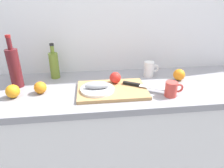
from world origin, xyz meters
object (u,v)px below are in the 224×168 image
object	(u,v)px
cutting_board	(112,90)
coffee_mug_0	(149,69)
fish_fillet	(97,85)
olive_oil_bottle	(54,65)
orange_0	(179,75)
coffee_mug_2	(172,89)
white_plate	(97,89)
wine_bottle	(14,67)
chef_knife	(139,85)

from	to	relation	value
cutting_board	coffee_mug_0	distance (m)	0.37
fish_fillet	olive_oil_bottle	distance (m)	0.41
orange_0	cutting_board	bearing A→B (deg)	-166.10
cutting_board	coffee_mug_0	xyz separation A→B (m)	(0.30, 0.22, 0.04)
olive_oil_bottle	coffee_mug_2	distance (m)	0.81
white_plate	wine_bottle	world-z (taller)	wine_bottle
coffee_mug_2	orange_0	world-z (taller)	coffee_mug_2
chef_knife	orange_0	world-z (taller)	orange_0
wine_bottle	coffee_mug_2	distance (m)	0.97
fish_fillet	wine_bottle	world-z (taller)	wine_bottle
coffee_mug_2	olive_oil_bottle	bearing A→B (deg)	152.44
coffee_mug_2	white_plate	bearing A→B (deg)	168.46
coffee_mug_0	coffee_mug_2	xyz separation A→B (m)	(0.04, -0.32, -0.01)
cutting_board	coffee_mug_0	world-z (taller)	coffee_mug_0
cutting_board	wine_bottle	xyz separation A→B (m)	(-0.60, 0.15, 0.12)
white_plate	orange_0	xyz separation A→B (m)	(0.57, 0.13, 0.01)
fish_fillet	olive_oil_bottle	bearing A→B (deg)	135.14
wine_bottle	white_plate	bearing A→B (deg)	-17.81
coffee_mug_0	coffee_mug_2	bearing A→B (deg)	-83.35
olive_oil_bottle	coffee_mug_2	bearing A→B (deg)	-27.56
olive_oil_bottle	coffee_mug_0	distance (m)	0.68
white_plate	coffee_mug_0	xyz separation A→B (m)	(0.39, 0.23, 0.03)
white_plate	chef_knife	size ratio (longest dim) A/B	0.77
wine_bottle	orange_0	distance (m)	1.09
cutting_board	fish_fillet	world-z (taller)	fish_fillet
chef_knife	white_plate	bearing A→B (deg)	-145.41
orange_0	wine_bottle	bearing A→B (deg)	178.49
coffee_mug_0	white_plate	bearing A→B (deg)	-148.96
wine_bottle	coffee_mug_0	size ratio (longest dim) A/B	2.97
cutting_board	fish_fillet	bearing A→B (deg)	-170.65
coffee_mug_0	fish_fillet	bearing A→B (deg)	-148.96
cutting_board	wine_bottle	size ratio (longest dim) A/B	1.27
wine_bottle	coffee_mug_2	xyz separation A→B (m)	(0.94, -0.25, -0.09)
fish_fillet	wine_bottle	bearing A→B (deg)	162.19
coffee_mug_0	orange_0	bearing A→B (deg)	-28.42
chef_knife	orange_0	size ratio (longest dim) A/B	3.31
cutting_board	olive_oil_bottle	size ratio (longest dim) A/B	1.70
fish_fillet	olive_oil_bottle	world-z (taller)	olive_oil_bottle
fish_fillet	chef_knife	bearing A→B (deg)	4.54
fish_fillet	coffee_mug_2	size ratio (longest dim) A/B	1.38
white_plate	coffee_mug_2	size ratio (longest dim) A/B	1.85
chef_knife	orange_0	xyz separation A→B (m)	(0.31, 0.11, 0.01)
cutting_board	white_plate	size ratio (longest dim) A/B	2.07
wine_bottle	coffee_mug_0	xyz separation A→B (m)	(0.90, 0.07, -0.08)
chef_knife	wine_bottle	xyz separation A→B (m)	(-0.77, 0.14, 0.10)
wine_bottle	olive_oil_bottle	bearing A→B (deg)	28.95
white_plate	wine_bottle	xyz separation A→B (m)	(-0.51, 0.16, 0.10)
white_plate	fish_fillet	world-z (taller)	fish_fillet
white_plate	orange_0	distance (m)	0.59
olive_oil_bottle	coffee_mug_0	bearing A→B (deg)	-4.31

